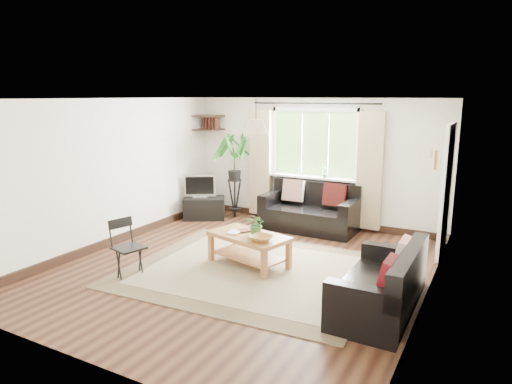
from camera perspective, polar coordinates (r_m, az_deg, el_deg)
The scene contains 24 objects.
floor at distance 6.68m, azimuth -1.65°, elevation -9.48°, with size 5.50×5.50×0.00m, color black.
ceiling at distance 6.22m, azimuth -1.79°, elevation 11.57°, with size 5.50×5.50×0.00m, color white.
wall_back at distance 8.80m, azimuth 7.31°, elevation 3.76°, with size 5.00×0.02×2.40m, color white.
wall_front at distance 4.27m, azimuth -20.66°, elevation -5.79°, with size 5.00×0.02×2.40m, color white.
wall_left at distance 7.88m, azimuth -17.67°, elevation 2.33°, with size 0.02×5.50×2.40m, color white.
wall_right at distance 5.56m, azimuth 21.22°, elevation -1.79°, with size 0.02×5.50×2.40m, color white.
rug at distance 6.58m, azimuth -0.54°, elevation -9.73°, with size 3.39×2.91×0.02m, color beige.
window at distance 8.72m, azimuth 7.28°, elevation 6.01°, with size 2.50×0.16×2.16m, color white, non-canonical shape.
door at distance 7.25m, azimuth 22.63°, elevation -0.44°, with size 0.06×0.96×2.06m, color silver.
corner_shelf at distance 9.55m, azimuth -5.96°, elevation 8.60°, with size 0.50×0.50×0.34m, color black, non-canonical shape.
pendant_lamp at distance 6.58m, azimuth -0.00°, elevation 8.55°, with size 0.36×0.36×0.54m, color beige, non-canonical shape.
wall_sconce at distance 5.76m, azimuth 21.33°, elevation 4.14°, with size 0.12×0.12×0.28m, color beige, non-canonical shape.
sofa_back at distance 8.45m, azimuth 6.71°, elevation -2.03°, with size 1.74×0.87×0.82m, color black, non-canonical shape.
sofa_right at distance 5.47m, azimuth 15.14°, elevation -10.70°, with size 0.79×1.58×0.74m, color black, non-canonical shape.
coffee_table at distance 6.70m, azimuth -0.88°, elevation -7.24°, with size 1.16×0.63×0.47m, color brown, non-canonical shape.
table_plant at distance 6.55m, azimuth 0.10°, elevation -4.08°, with size 0.28×0.25×0.31m, color #316528.
bowl at distance 6.33m, azimuth 0.69°, elevation -5.80°, with size 0.31×0.31×0.08m, color #A47838.
book_a at distance 6.75m, azimuth -3.32°, elevation -4.92°, with size 0.17×0.24×0.02m, color silver.
book_b at distance 6.87m, azimuth -1.57°, elevation -4.59°, with size 0.17×0.24×0.02m, color brown.
tv_stand at distance 9.25m, azimuth -6.49°, elevation -2.01°, with size 0.81×0.46×0.44m, color black.
tv at distance 9.20m, azimuth -7.04°, elevation 0.81°, with size 0.62×0.21×0.48m, color #A5A5AA, non-canonical shape.
palm_stand at distance 9.18m, azimuth -2.70°, elevation 1.98°, with size 0.66×0.66×1.70m, color black, non-canonical shape.
folding_chair at distance 6.50m, azimuth -15.60°, elevation -6.86°, with size 0.41×0.41×0.79m, color black, non-canonical shape.
sill_plant at distance 8.62m, azimuth 8.55°, elevation 2.65°, with size 0.14×0.10×0.27m, color #2D6023.
Camera 1 is at (3.12, -5.38, 2.45)m, focal length 32.00 mm.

